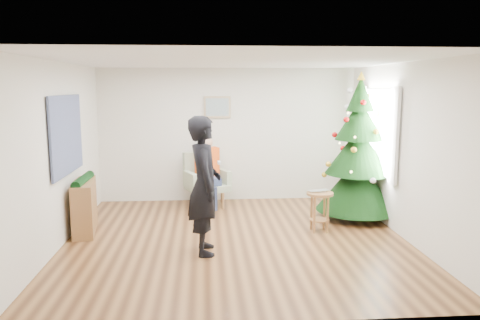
{
  "coord_description": "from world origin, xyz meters",
  "views": [
    {
      "loc": [
        -0.46,
        -6.66,
        2.25
      ],
      "look_at": [
        0.1,
        0.6,
        1.1
      ],
      "focal_mm": 35.0,
      "sensor_mm": 36.0,
      "label": 1
    }
  ],
  "objects": [
    {
      "name": "window_panel",
      "position": [
        2.47,
        1.0,
        1.5
      ],
      "size": [
        0.04,
        1.3,
        1.4
      ],
      "primitive_type": "cube",
      "color": "white",
      "rests_on": "wall_right"
    },
    {
      "name": "standing_man",
      "position": [
        -0.46,
        -0.5,
        0.94
      ],
      "size": [
        0.5,
        0.71,
        1.87
      ],
      "primitive_type": "imported",
      "rotation": [
        0.0,
        0.0,
        1.65
      ],
      "color": "black",
      "rests_on": "floor"
    },
    {
      "name": "garland",
      "position": [
        -2.33,
        0.57,
        0.82
      ],
      "size": [
        0.14,
        0.9,
        0.14
      ],
      "primitive_type": "cylinder",
      "rotation": [
        1.57,
        0.0,
        0.0
      ],
      "color": "black",
      "rests_on": "console"
    },
    {
      "name": "game_controller",
      "position": [
        -0.27,
        -0.53,
        1.25
      ],
      "size": [
        0.05,
        0.13,
        0.04
      ],
      "primitive_type": "cube",
      "rotation": [
        0.0,
        0.0,
        0.08
      ],
      "color": "white",
      "rests_on": "standing_man"
    },
    {
      "name": "tapestry",
      "position": [
        -2.46,
        0.3,
        1.55
      ],
      "size": [
        0.03,
        1.5,
        1.15
      ],
      "primitive_type": "cube",
      "color": "black",
      "rests_on": "wall_left"
    },
    {
      "name": "curtains",
      "position": [
        2.44,
        1.0,
        1.5
      ],
      "size": [
        0.05,
        1.75,
        1.5
      ],
      "color": "white",
      "rests_on": "wall_right"
    },
    {
      "name": "console",
      "position": [
        -2.33,
        0.57,
        0.4
      ],
      "size": [
        0.45,
        1.03,
        0.8
      ],
      "primitive_type": "cube",
      "rotation": [
        0.0,
        0.0,
        0.15
      ],
      "color": "brown",
      "rests_on": "floor"
    },
    {
      "name": "laptop",
      "position": [
        1.32,
        0.31,
        0.64
      ],
      "size": [
        0.39,
        0.31,
        0.03
      ],
      "primitive_type": "imported",
      "rotation": [
        0.0,
        0.0,
        0.3
      ],
      "color": "silver",
      "rests_on": "stool"
    },
    {
      "name": "wall_front",
      "position": [
        0.0,
        -2.5,
        1.3
      ],
      "size": [
        5.0,
        0.0,
        5.0
      ],
      "primitive_type": "plane",
      "rotation": [
        -1.57,
        0.0,
        0.0
      ],
      "color": "silver",
      "rests_on": "floor"
    },
    {
      "name": "ceiling",
      "position": [
        0.0,
        0.0,
        2.6
      ],
      "size": [
        5.0,
        5.0,
        0.0
      ],
      "primitive_type": "plane",
      "rotation": [
        3.14,
        0.0,
        0.0
      ],
      "color": "white",
      "rests_on": "wall_back"
    },
    {
      "name": "framed_picture",
      "position": [
        -0.2,
        2.46,
        1.85
      ],
      "size": [
        0.52,
        0.05,
        0.42
      ],
      "color": "tan",
      "rests_on": "wall_back"
    },
    {
      "name": "wall_back",
      "position": [
        0.0,
        2.5,
        1.3
      ],
      "size": [
        5.0,
        0.0,
        5.0
      ],
      "primitive_type": "plane",
      "rotation": [
        1.57,
        0.0,
        0.0
      ],
      "color": "silver",
      "rests_on": "floor"
    },
    {
      "name": "armchair",
      "position": [
        -0.44,
        2.06,
        0.37
      ],
      "size": [
        0.93,
        0.91,
        1.01
      ],
      "rotation": [
        0.0,
        0.0,
        0.38
      ],
      "color": "#97A686",
      "rests_on": "floor"
    },
    {
      "name": "wall_left",
      "position": [
        -2.5,
        0.0,
        1.3
      ],
      "size": [
        0.0,
        5.0,
        5.0
      ],
      "primitive_type": "plane",
      "rotation": [
        1.57,
        0.0,
        1.57
      ],
      "color": "silver",
      "rests_on": "floor"
    },
    {
      "name": "christmas_tree",
      "position": [
        2.15,
        1.02,
        1.12
      ],
      "size": [
        1.38,
        1.38,
        2.5
      ],
      "rotation": [
        0.0,
        0.0,
        -0.39
      ],
      "color": "#3F2816",
      "rests_on": "floor"
    },
    {
      "name": "floor",
      "position": [
        0.0,
        0.0,
        0.0
      ],
      "size": [
        5.0,
        5.0,
        0.0
      ],
      "primitive_type": "plane",
      "color": "brown",
      "rests_on": "ground"
    },
    {
      "name": "seated_person",
      "position": [
        -0.41,
        2.01,
        0.68
      ],
      "size": [
        0.54,
        0.69,
        1.32
      ],
      "rotation": [
        0.0,
        0.0,
        0.38
      ],
      "color": "navy",
      "rests_on": "armchair"
    },
    {
      "name": "stool",
      "position": [
        1.32,
        0.31,
        0.32
      ],
      "size": [
        0.41,
        0.41,
        0.62
      ],
      "rotation": [
        0.0,
        0.0,
        -0.05
      ],
      "color": "brown",
      "rests_on": "floor"
    },
    {
      "name": "wall_right",
      "position": [
        2.5,
        0.0,
        1.3
      ],
      "size": [
        0.0,
        5.0,
        5.0
      ],
      "primitive_type": "plane",
      "rotation": [
        1.57,
        0.0,
        -1.57
      ],
      "color": "silver",
      "rests_on": "floor"
    }
  ]
}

